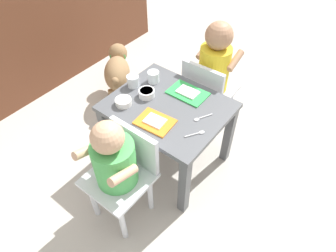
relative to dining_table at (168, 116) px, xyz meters
The scene contains 14 objects.
ground_plane 0.36m from the dining_table, ahead, with size 7.00×7.00×0.00m, color #B2ADA3.
kitchen_cabinet_back 1.27m from the dining_table, 90.00° to the left, with size 2.25×0.32×0.87m, color brown.
dining_table is the anchor object (origin of this frame).
seated_child_left 0.41m from the dining_table, behind, with size 0.28×0.28×0.65m.
seated_child_right 0.42m from the dining_table, ahead, with size 0.29×0.29×0.72m.
dog 0.71m from the dining_table, 68.23° to the left, with size 0.37×0.35×0.34m.
food_tray_left 0.16m from the dining_table, 168.82° to the right, with size 0.15×0.19×0.02m.
food_tray_right 0.16m from the dining_table, 11.18° to the right, with size 0.14×0.21×0.02m.
water_cup_left 0.27m from the dining_table, 87.55° to the left, with size 0.07×0.07×0.06m.
water_cup_right 0.24m from the dining_table, 59.71° to the left, with size 0.06×0.06×0.06m.
cereal_bowl_left_side 0.25m from the dining_table, 125.88° to the left, with size 0.08×0.08×0.03m.
veggie_bowl_near 0.17m from the dining_table, 95.05° to the left, with size 0.08×0.08×0.04m.
spoon_by_left_tray 0.21m from the dining_table, 82.37° to the right, with size 0.09×0.06×0.01m.
spoon_by_right_tray 0.25m from the dining_table, 108.77° to the right, with size 0.09×0.06×0.01m.
Camera 1 is at (-0.90, -0.69, 1.45)m, focal length 31.79 mm.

